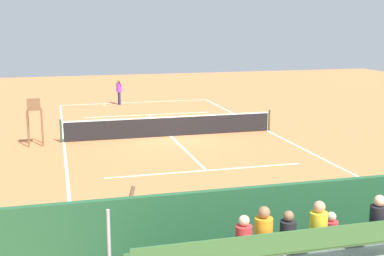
# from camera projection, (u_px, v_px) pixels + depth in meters

# --- Properties ---
(ground_plane) EXTENTS (60.00, 60.00, 0.00)m
(ground_plane) POSITION_uv_depth(u_px,v_px,m) (171.00, 136.00, 24.79)
(ground_plane) COLOR #D17542
(court_line_markings) EXTENTS (10.10, 22.20, 0.01)m
(court_line_markings) POSITION_uv_depth(u_px,v_px,m) (170.00, 136.00, 24.83)
(court_line_markings) COLOR white
(court_line_markings) RESTS_ON ground
(tennis_net) EXTENTS (10.30, 0.10, 1.07)m
(tennis_net) POSITION_uv_depth(u_px,v_px,m) (171.00, 126.00, 24.69)
(tennis_net) COLOR black
(tennis_net) RESTS_ON ground
(backdrop_wall) EXTENTS (18.00, 0.16, 2.00)m
(backdrop_wall) POSITION_uv_depth(u_px,v_px,m) (309.00, 225.00, 11.34)
(backdrop_wall) COLOR #235633
(backdrop_wall) RESTS_ON ground
(bleacher_stand) EXTENTS (9.06, 2.40, 2.48)m
(bleacher_stand) POSITION_uv_depth(u_px,v_px,m) (341.00, 253.00, 10.02)
(bleacher_stand) COLOR #B2B2B7
(bleacher_stand) RESTS_ON ground
(umpire_chair) EXTENTS (0.67, 0.67, 2.14)m
(umpire_chair) POSITION_uv_depth(u_px,v_px,m) (34.00, 116.00, 22.66)
(umpire_chair) COLOR brown
(umpire_chair) RESTS_ON ground
(equipment_bag) EXTENTS (0.90, 0.36, 0.36)m
(equipment_bag) POSITION_uv_depth(u_px,v_px,m) (363.00, 241.00, 12.53)
(equipment_bag) COLOR #334C8C
(equipment_bag) RESTS_ON ground
(tennis_player) EXTENTS (0.41, 0.55, 1.93)m
(tennis_player) POSITION_uv_depth(u_px,v_px,m) (119.00, 89.00, 34.08)
(tennis_player) COLOR navy
(tennis_player) RESTS_ON ground
(tennis_racket) EXTENTS (0.45, 0.56, 0.03)m
(tennis_racket) POSITION_uv_depth(u_px,v_px,m) (105.00, 105.00, 33.96)
(tennis_racket) COLOR black
(tennis_racket) RESTS_ON ground
(tennis_ball_near) EXTENTS (0.07, 0.07, 0.07)m
(tennis_ball_near) POSITION_uv_depth(u_px,v_px,m) (160.00, 106.00, 33.46)
(tennis_ball_near) COLOR #CCDB33
(tennis_ball_near) RESTS_ON ground
(line_judge) EXTENTS (0.44, 0.56, 1.93)m
(line_judge) POSITION_uv_depth(u_px,v_px,m) (135.00, 229.00, 11.10)
(line_judge) COLOR #232328
(line_judge) RESTS_ON ground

